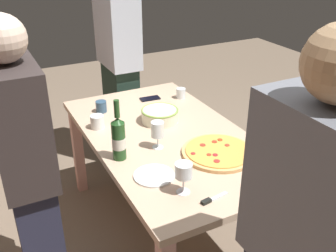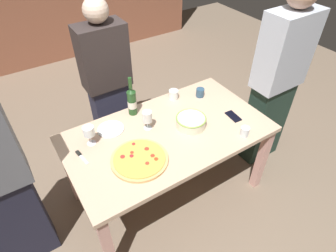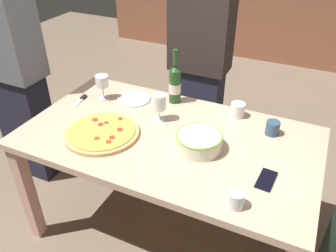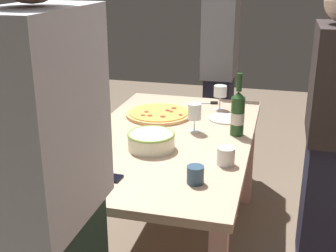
% 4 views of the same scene
% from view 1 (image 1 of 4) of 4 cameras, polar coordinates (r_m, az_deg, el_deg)
% --- Properties ---
extents(ground_plane, '(8.00, 8.00, 0.00)m').
position_cam_1_polar(ground_plane, '(2.83, -0.00, -14.83)').
color(ground_plane, '#776452').
extents(dining_table, '(1.60, 0.90, 0.75)m').
position_cam_1_polar(dining_table, '(2.44, -0.00, -3.21)').
color(dining_table, '#CAA98B').
rests_on(dining_table, ground).
extents(pizza, '(0.41, 0.41, 0.03)m').
position_cam_1_polar(pizza, '(2.21, 7.34, -3.79)').
color(pizza, '#E1A968').
rests_on(pizza, dining_table).
extents(serving_bowl, '(0.24, 0.24, 0.09)m').
position_cam_1_polar(serving_bowl, '(2.54, -1.21, 1.66)').
color(serving_bowl, '#E8EAC9').
rests_on(serving_bowl, dining_table).
extents(wine_bottle, '(0.08, 0.08, 0.35)m').
position_cam_1_polar(wine_bottle, '(2.11, -7.22, -1.72)').
color(wine_bottle, '#214920').
rests_on(wine_bottle, dining_table).
extents(wine_glass_near_pizza, '(0.08, 0.08, 0.16)m').
position_cam_1_polar(wine_glass_near_pizza, '(1.83, 2.29, -6.72)').
color(wine_glass_near_pizza, white).
rests_on(wine_glass_near_pizza, dining_table).
extents(wine_glass_by_bottle, '(0.07, 0.07, 0.16)m').
position_cam_1_polar(wine_glass_by_bottle, '(2.20, -1.53, -0.58)').
color(wine_glass_by_bottle, white).
rests_on(wine_glass_by_bottle, dining_table).
extents(cup_amber, '(0.07, 0.07, 0.08)m').
position_cam_1_polar(cup_amber, '(2.72, -9.71, 2.81)').
color(cup_amber, '#304E69').
rests_on(cup_amber, dining_table).
extents(cup_ceramic, '(0.08, 0.08, 0.08)m').
position_cam_1_polar(cup_ceramic, '(2.50, -10.28, 0.61)').
color(cup_ceramic, white).
rests_on(cup_ceramic, dining_table).
extents(cup_spare, '(0.07, 0.07, 0.08)m').
position_cam_1_polar(cup_spare, '(2.91, 1.89, 4.79)').
color(cup_spare, white).
rests_on(cup_spare, dining_table).
extents(side_plate, '(0.21, 0.21, 0.01)m').
position_cam_1_polar(side_plate, '(2.01, -2.04, -7.22)').
color(side_plate, white).
rests_on(side_plate, dining_table).
extents(cell_phone, '(0.08, 0.15, 0.01)m').
position_cam_1_polar(cell_phone, '(2.90, -2.64, 4.03)').
color(cell_phone, black).
rests_on(cell_phone, dining_table).
extents(pizza_knife, '(0.05, 0.16, 0.02)m').
position_cam_1_polar(pizza_knife, '(1.85, 6.31, -10.60)').
color(pizza_knife, silver).
rests_on(pizza_knife, dining_table).
extents(person_host, '(0.46, 0.24, 1.77)m').
position_cam_1_polar(person_host, '(3.30, -7.16, 9.30)').
color(person_host, '#1F342B').
rests_on(person_host, ground).
extents(person_guest_right, '(0.42, 0.24, 1.58)m').
position_cam_1_polar(person_guest_right, '(2.05, -19.75, -6.79)').
color(person_guest_right, '#25273B').
rests_on(person_guest_right, ground).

